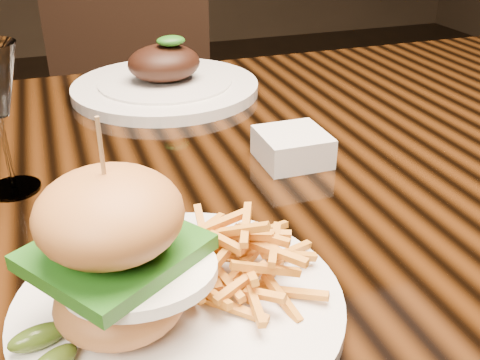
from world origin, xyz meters
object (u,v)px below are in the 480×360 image
object	(u,v)px
chair_far	(129,98)
far_dish	(165,82)
burger_plate	(168,270)
dining_table	(237,212)

from	to	relation	value
chair_far	far_dish	bearing A→B (deg)	-76.42
burger_plate	far_dish	distance (m)	0.56
burger_plate	chair_far	bearing A→B (deg)	61.62
far_dish	chair_far	xyz separation A→B (m)	(0.01, 0.60, -0.23)
burger_plate	dining_table	bearing A→B (deg)	39.01
far_dish	burger_plate	bearing A→B (deg)	-101.86
dining_table	far_dish	size ratio (longest dim) A/B	5.11
dining_table	burger_plate	distance (m)	0.32
dining_table	chair_far	size ratio (longest dim) A/B	1.68
dining_table	chair_far	world-z (taller)	chair_far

